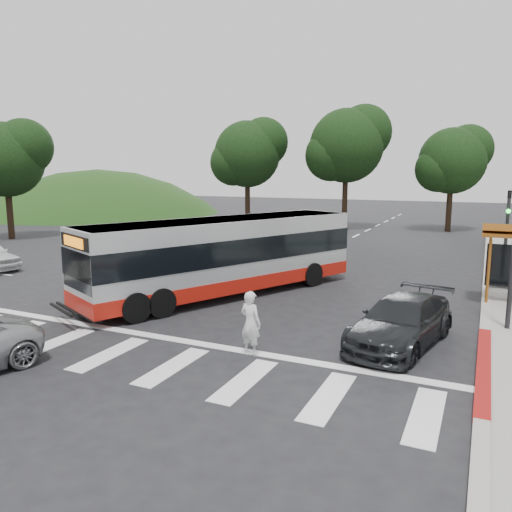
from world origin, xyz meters
The scene contains 13 objects.
ground centered at (0.00, 0.00, 0.00)m, with size 140.00×140.00×0.00m, color black.
curb_east centered at (9.00, 8.00, 0.07)m, with size 0.30×40.00×0.15m, color #9E9991.
curb_east_red centered at (9.00, -2.00, 0.08)m, with size 0.32×6.00×0.15m, color maroon.
hillside_nw centered at (-32.00, 30.00, 0.00)m, with size 44.00×44.00×10.00m, color #1C3812.
crosswalk_ladder centered at (0.00, -5.00, 0.01)m, with size 18.00×2.60×0.01m, color silver.
traffic_signal_ne_short centered at (9.60, 8.49, 2.48)m, with size 0.18×0.37×4.00m.
tree_north_a centered at (-1.92, 26.07, 6.92)m, with size 6.60×6.15×10.17m.
tree_north_b centered at (6.07, 28.06, 5.66)m, with size 5.72×5.33×8.43m.
tree_north_c centered at (-9.92, 24.06, 6.29)m, with size 6.16×5.74×9.30m.
tree_west_a centered at (-21.93, 10.06, 5.66)m, with size 5.72×5.33×8.43m.
transit_bus centered at (-0.32, 1.99, 1.49)m, with size 2.50×11.53×2.98m, color #AEB0B3, non-canonical shape.
pedestrian centered at (3.39, -3.42, 0.86)m, with size 0.63×0.41×1.71m, color silver.
dark_sedan centered at (6.86, -0.98, 0.67)m, with size 1.89×4.64×1.35m, color black.
Camera 1 is at (8.82, -14.76, 4.78)m, focal length 35.00 mm.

